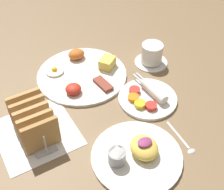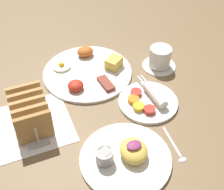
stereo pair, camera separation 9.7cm
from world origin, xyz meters
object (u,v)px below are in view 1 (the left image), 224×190
plate_foreground (137,154)px  toast_rack (33,121)px  plate_condiments (148,97)px  coffee_cup (152,55)px  plate_breakfast (82,73)px

plate_foreground → toast_rack: (-0.20, 0.22, 0.04)m
plate_condiments → plate_foreground: (-0.15, -0.17, 0.00)m
toast_rack → coffee_cup: size_ratio=1.50×
plate_foreground → coffee_cup: bearing=49.2°
plate_condiments → toast_rack: toast_rack is taller
plate_breakfast → toast_rack: toast_rack is taller
plate_breakfast → plate_foreground: plate_foreground is taller
plate_condiments → coffee_cup: coffee_cup is taller
plate_condiments → plate_breakfast: bearing=120.7°
plate_foreground → toast_rack: toast_rack is taller
plate_foreground → coffee_cup: (0.28, 0.32, 0.02)m
plate_foreground → plate_breakfast: bearing=85.8°
plate_condiments → plate_foreground: 0.23m
plate_breakfast → coffee_cup: coffee_cup is taller
plate_condiments → toast_rack: bearing=172.6°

